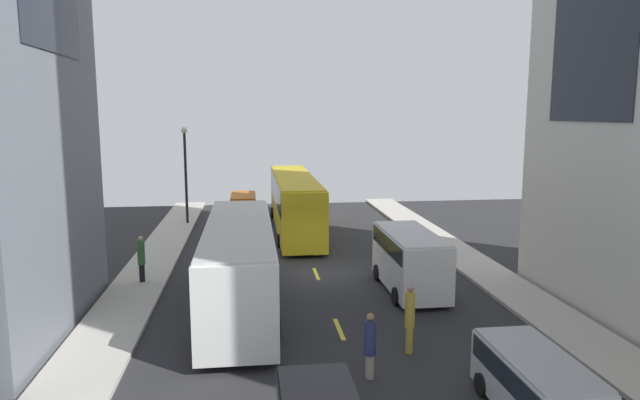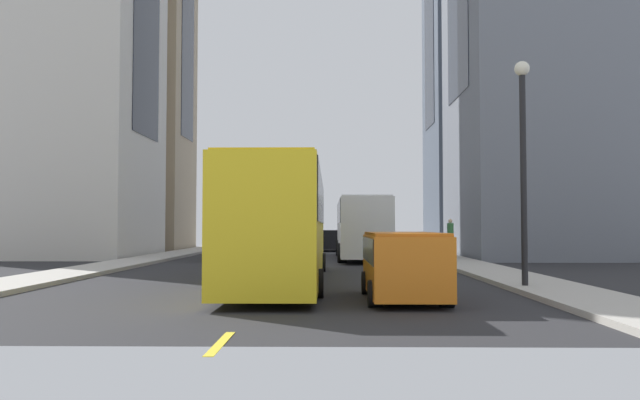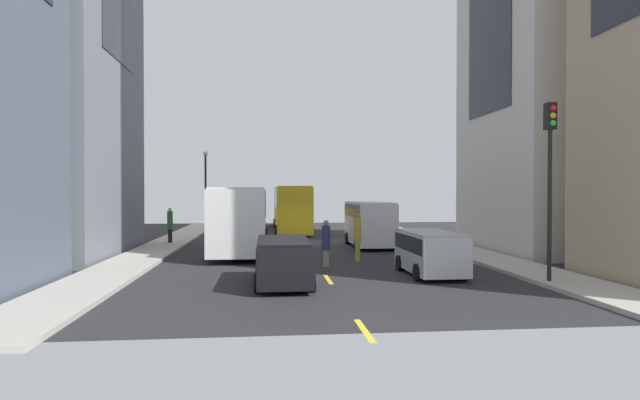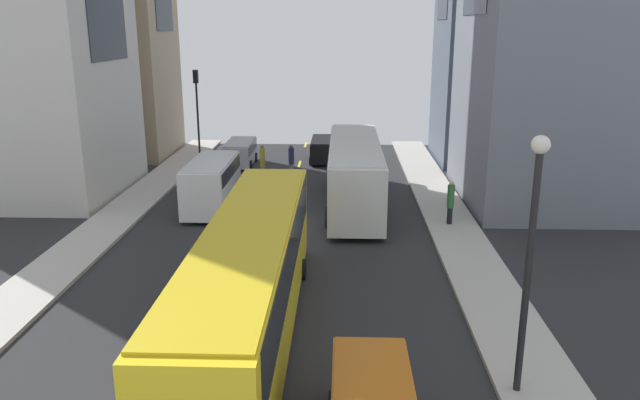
{
  "view_description": "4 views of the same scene",
  "coord_description": "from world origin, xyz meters",
  "px_view_note": "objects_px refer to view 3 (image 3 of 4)",
  "views": [
    {
      "loc": [
        -3.04,
        -25.9,
        7.63
      ],
      "look_at": [
        0.68,
        4.03,
        2.95
      ],
      "focal_mm": 31.69,
      "sensor_mm": 36.0,
      "label": 1
    },
    {
      "loc": [
        -1.72,
        30.74,
        1.86
      ],
      "look_at": [
        -1.33,
        4.98,
        2.96
      ],
      "focal_mm": 34.43,
      "sensor_mm": 36.0,
      "label": 2
    },
    {
      "loc": [
        -2.21,
        -32.66,
        3.13
      ],
      "look_at": [
        1.64,
        4.86,
        2.59
      ],
      "focal_mm": 29.44,
      "sensor_mm": 36.0,
      "label": 3
    },
    {
      "loc": [
        -2.87,
        26.79,
        9.06
      ],
      "look_at": [
        -1.97,
        2.16,
        2.06
      ],
      "focal_mm": 34.5,
      "sensor_mm": 36.0,
      "label": 4
    }
  ],
  "objects_px": {
    "city_bus_white": "(241,213)",
    "car_silver_1": "(430,250)",
    "car_black_2": "(283,258)",
    "pedestrian_crossing_mid": "(170,224)",
    "car_orange_0": "(251,216)",
    "pedestrian_walking_far": "(326,242)",
    "pedestrian_crossing_near": "(358,235)",
    "traffic_light_near_corner": "(550,157)",
    "streetcar_yellow": "(291,205)",
    "delivery_van_white": "(369,221)"
  },
  "relations": [
    {
      "from": "city_bus_white",
      "to": "car_silver_1",
      "type": "distance_m",
      "value": 11.97
    },
    {
      "from": "car_black_2",
      "to": "pedestrian_crossing_mid",
      "type": "distance_m",
      "value": 15.61
    },
    {
      "from": "car_orange_0",
      "to": "car_black_2",
      "type": "distance_m",
      "value": 30.34
    },
    {
      "from": "car_black_2",
      "to": "pedestrian_walking_far",
      "type": "relative_size",
      "value": 2.12
    },
    {
      "from": "pedestrian_crossing_near",
      "to": "traffic_light_near_corner",
      "type": "xyz_separation_m",
      "value": [
        5.37,
        -6.69,
        3.12
      ]
    },
    {
      "from": "city_bus_white",
      "to": "traffic_light_near_corner",
      "type": "relative_size",
      "value": 2.01
    },
    {
      "from": "car_silver_1",
      "to": "car_black_2",
      "type": "relative_size",
      "value": 0.97
    },
    {
      "from": "car_black_2",
      "to": "car_silver_1",
      "type": "bearing_deg",
      "value": 15.93
    },
    {
      "from": "traffic_light_near_corner",
      "to": "streetcar_yellow",
      "type": "bearing_deg",
      "value": 105.98
    },
    {
      "from": "car_orange_0",
      "to": "pedestrian_crossing_mid",
      "type": "bearing_deg",
      "value": -105.17
    },
    {
      "from": "streetcar_yellow",
      "to": "pedestrian_walking_far",
      "type": "bearing_deg",
      "value": -88.59
    },
    {
      "from": "pedestrian_walking_far",
      "to": "delivery_van_white",
      "type": "bearing_deg",
      "value": -136.3
    },
    {
      "from": "delivery_van_white",
      "to": "car_orange_0",
      "type": "relative_size",
      "value": 1.27
    },
    {
      "from": "streetcar_yellow",
      "to": "delivery_van_white",
      "type": "height_order",
      "value": "streetcar_yellow"
    },
    {
      "from": "traffic_light_near_corner",
      "to": "car_black_2",
      "type": "bearing_deg",
      "value": 173.92
    },
    {
      "from": "car_silver_1",
      "to": "pedestrian_crossing_near",
      "type": "distance_m",
      "value": 4.63
    },
    {
      "from": "traffic_light_near_corner",
      "to": "pedestrian_walking_far",
      "type": "bearing_deg",
      "value": 143.52
    },
    {
      "from": "delivery_van_white",
      "to": "car_black_2",
      "type": "bearing_deg",
      "value": -113.95
    },
    {
      "from": "car_orange_0",
      "to": "pedestrian_walking_far",
      "type": "xyz_separation_m",
      "value": [
        3.88,
        -26.06,
        0.03
      ]
    },
    {
      "from": "car_black_2",
      "to": "pedestrian_walking_far",
      "type": "height_order",
      "value": "pedestrian_walking_far"
    },
    {
      "from": "car_silver_1",
      "to": "pedestrian_walking_far",
      "type": "bearing_deg",
      "value": 144.43
    },
    {
      "from": "car_silver_1",
      "to": "car_black_2",
      "type": "distance_m",
      "value": 5.81
    },
    {
      "from": "car_black_2",
      "to": "pedestrian_crossing_mid",
      "type": "bearing_deg",
      "value": 113.77
    },
    {
      "from": "pedestrian_crossing_near",
      "to": "car_black_2",
      "type": "bearing_deg",
      "value": 134.45
    },
    {
      "from": "car_black_2",
      "to": "traffic_light_near_corner",
      "type": "distance_m",
      "value": 9.57
    },
    {
      "from": "delivery_van_white",
      "to": "car_black_2",
      "type": "height_order",
      "value": "delivery_van_white"
    },
    {
      "from": "streetcar_yellow",
      "to": "pedestrian_crossing_mid",
      "type": "xyz_separation_m",
      "value": [
        -7.7,
        -10.96,
        -0.87
      ]
    },
    {
      "from": "car_silver_1",
      "to": "traffic_light_near_corner",
      "type": "height_order",
      "value": "traffic_light_near_corner"
    },
    {
      "from": "city_bus_white",
      "to": "pedestrian_walking_far",
      "type": "height_order",
      "value": "city_bus_white"
    },
    {
      "from": "streetcar_yellow",
      "to": "car_silver_1",
      "type": "relative_size",
      "value": 3.67
    },
    {
      "from": "pedestrian_crossing_mid",
      "to": "traffic_light_near_corner",
      "type": "height_order",
      "value": "traffic_light_near_corner"
    },
    {
      "from": "streetcar_yellow",
      "to": "car_orange_0",
      "type": "distance_m",
      "value": 6.16
    },
    {
      "from": "car_orange_0",
      "to": "pedestrian_crossing_near",
      "type": "distance_m",
      "value": 25.14
    },
    {
      "from": "streetcar_yellow",
      "to": "city_bus_white",
      "type": "bearing_deg",
      "value": -102.99
    },
    {
      "from": "streetcar_yellow",
      "to": "car_black_2",
      "type": "xyz_separation_m",
      "value": [
        -1.41,
        -25.24,
        -1.21
      ]
    },
    {
      "from": "car_black_2",
      "to": "traffic_light_near_corner",
      "type": "height_order",
      "value": "traffic_light_near_corner"
    },
    {
      "from": "pedestrian_crossing_near",
      "to": "car_orange_0",
      "type": "bearing_deg",
      "value": -1.31
    },
    {
      "from": "streetcar_yellow",
      "to": "pedestrian_walking_far",
      "type": "xyz_separation_m",
      "value": [
        0.52,
        -21.03,
        -1.09
      ]
    },
    {
      "from": "city_bus_white",
      "to": "streetcar_yellow",
      "type": "relative_size",
      "value": 0.81
    },
    {
      "from": "car_silver_1",
      "to": "pedestrian_walking_far",
      "type": "xyz_separation_m",
      "value": [
        -3.66,
        2.62,
        0.06
      ]
    },
    {
      "from": "city_bus_white",
      "to": "traffic_light_near_corner",
      "type": "xyz_separation_m",
      "value": [
        10.81,
        -11.83,
        2.3
      ]
    },
    {
      "from": "city_bus_white",
      "to": "delivery_van_white",
      "type": "bearing_deg",
      "value": 8.66
    },
    {
      "from": "streetcar_yellow",
      "to": "pedestrian_crossing_near",
      "type": "height_order",
      "value": "streetcar_yellow"
    },
    {
      "from": "car_black_2",
      "to": "pedestrian_crossing_mid",
      "type": "relative_size",
      "value": 2.01
    },
    {
      "from": "delivery_van_white",
      "to": "car_black_2",
      "type": "xyz_separation_m",
      "value": [
        -5.32,
        -11.98,
        -0.6
      ]
    },
    {
      "from": "delivery_van_white",
      "to": "pedestrian_crossing_mid",
      "type": "xyz_separation_m",
      "value": [
        -11.61,
        2.3,
        -0.26
      ]
    },
    {
      "from": "car_orange_0",
      "to": "delivery_van_white",
      "type": "bearing_deg",
      "value": -68.33
    },
    {
      "from": "pedestrian_crossing_near",
      "to": "traffic_light_near_corner",
      "type": "relative_size",
      "value": 0.37
    },
    {
      "from": "city_bus_white",
      "to": "delivery_van_white",
      "type": "height_order",
      "value": "city_bus_white"
    },
    {
      "from": "streetcar_yellow",
      "to": "pedestrian_crossing_near",
      "type": "xyz_separation_m",
      "value": [
        2.13,
        -19.49,
        -0.94
      ]
    }
  ]
}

